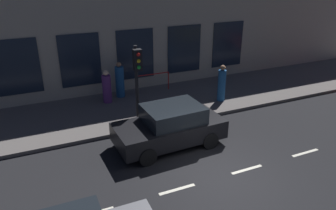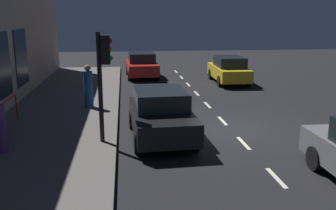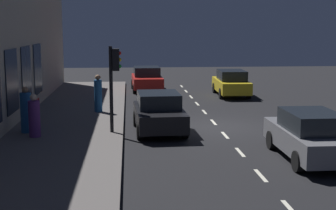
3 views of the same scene
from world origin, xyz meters
The scene contains 13 objects.
ground_plane centered at (0.00, 0.00, 0.00)m, with size 60.00×60.00×0.00m, color black.
sidewalk centered at (6.25, 0.00, 0.07)m, with size 4.50×32.00×0.15m.
building_facade centered at (8.80, 0.00, 3.68)m, with size 0.65×32.00×7.39m.
lane_centre_line centered at (0.00, -1.00, 0.00)m, with size 0.12×27.20×0.01m.
traffic_light centered at (4.31, 1.31, 2.47)m, with size 0.48×0.32×3.34m.
parked_car_0 centered at (-2.52, -9.12, 0.79)m, with size 1.94×4.31×1.58m.
parked_car_1 centered at (-2.00, 5.24, 0.79)m, with size 1.87×4.38×1.58m.
parked_car_2 centered at (2.55, 0.69, 0.79)m, with size 2.08×4.13×1.58m.
parked_car_3 centered at (2.56, -11.85, 0.79)m, with size 2.07×4.07×1.58m.
pedestrian_0 centered at (7.74, 1.12, 0.97)m, with size 0.46×0.46×1.80m.
pedestrian_1 centered at (5.23, -3.26, 0.99)m, with size 0.52×0.52×1.80m.
pedestrian_2 centered at (7.28, 1.90, 0.88)m, with size 0.48×0.48×1.62m.
red_railing centered at (7.73, -0.67, 0.85)m, with size 0.05×1.80×0.97m.
Camera 3 is at (3.75, 19.89, 4.25)m, focal length 51.59 mm.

